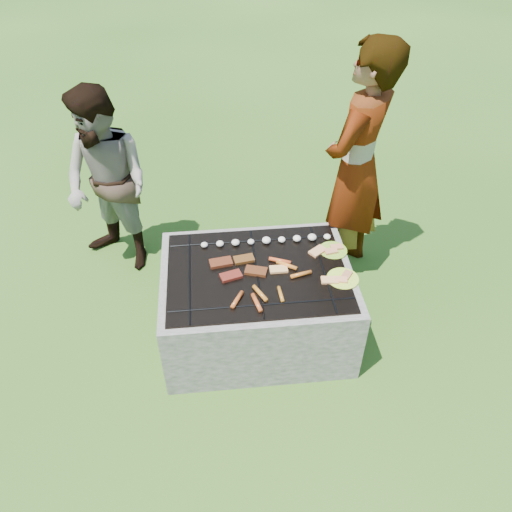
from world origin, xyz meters
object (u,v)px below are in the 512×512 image
(cook, at_px, (356,168))
(bystander, at_px, (108,185))
(plate_far, at_px, (333,250))
(plate_near, at_px, (343,279))
(fire_pit, at_px, (257,305))

(cook, bearing_deg, bystander, -57.01)
(plate_far, distance_m, plate_near, 0.29)
(cook, xyz_separation_m, bystander, (-1.88, 0.26, -0.19))
(fire_pit, bearing_deg, cook, 39.46)
(cook, bearing_deg, fire_pit, -9.59)
(cook, bearing_deg, plate_near, 23.43)
(cook, height_order, bystander, cook)
(plate_far, height_order, bystander, bystander)
(plate_far, relative_size, bystander, 0.14)
(fire_pit, xyz_separation_m, plate_near, (0.56, -0.13, 0.33))
(plate_far, bearing_deg, cook, 63.55)
(cook, relative_size, bystander, 1.24)
(fire_pit, xyz_separation_m, bystander, (-1.07, 0.93, 0.49))
(plate_near, relative_size, cook, 0.13)
(fire_pit, height_order, plate_near, plate_near)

